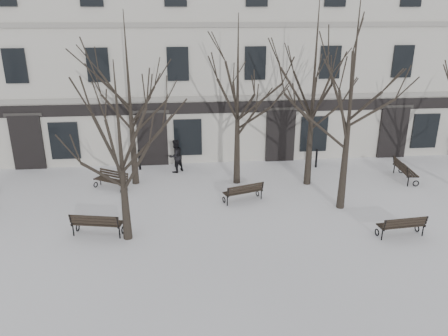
{
  "coord_description": "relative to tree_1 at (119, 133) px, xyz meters",
  "views": [
    {
      "loc": [
        -1.9,
        -14.91,
        8.01
      ],
      "look_at": [
        -0.12,
        3.0,
        1.47
      ],
      "focal_mm": 35.0,
      "sensor_mm": 36.0,
      "label": 1
    }
  ],
  "objects": [
    {
      "name": "tree_5",
      "position": [
        4.73,
        5.12,
        0.87
      ],
      "size": [
        5.53,
        5.53,
        7.89
      ],
      "color": "black",
      "rests_on": "ground"
    },
    {
      "name": "bollard_b",
      "position": [
        9.26,
        6.89,
        -3.51
      ],
      "size": [
        0.13,
        0.13,
        1.03
      ],
      "color": "black",
      "rests_on": "ground"
    },
    {
      "name": "bench_3",
      "position": [
        -1.26,
        4.93,
        -3.6
      ],
      "size": [
        1.74,
        1.42,
        0.86
      ],
      "rotation": [
        0.0,
        0.0,
        -0.57
      ],
      "color": "black",
      "rests_on": "ground"
    },
    {
      "name": "bench_1",
      "position": [
        -1.15,
        0.32,
        -3.55
      ],
      "size": [
        1.98,
        1.05,
        0.95
      ],
      "rotation": [
        0.0,
        0.0,
        2.94
      ],
      "color": "black",
      "rests_on": "ground"
    },
    {
      "name": "tree_1",
      "position": [
        0.0,
        0.0,
        0.0
      ],
      "size": [
        4.56,
        4.56,
        6.51
      ],
      "color": "black",
      "rests_on": "ground"
    },
    {
      "name": "bench_4",
      "position": [
        4.74,
        2.85,
        -3.58
      ],
      "size": [
        1.86,
        1.16,
        0.89
      ],
      "rotation": [
        0.0,
        0.0,
        3.47
      ],
      "color": "black",
      "rests_on": "ground"
    },
    {
      "name": "tree_4",
      "position": [
        -0.21,
        5.52,
        0.96
      ],
      "size": [
        5.63,
        5.63,
        8.04
      ],
      "color": "black",
      "rests_on": "ground"
    },
    {
      "name": "building",
      "position": [
        4.04,
        13.21,
        1.45
      ],
      "size": [
        40.4,
        10.2,
        11.4
      ],
      "color": "#BCB8AD",
      "rests_on": "ground"
    },
    {
      "name": "ground",
      "position": [
        4.04,
        0.25,
        -4.07
      ],
      "size": [
        100.0,
        100.0,
        0.0
      ],
      "primitive_type": "plane",
      "color": "white",
      "rests_on": "ground"
    },
    {
      "name": "tree_2",
      "position": [
        8.8,
        1.83,
        1.36
      ],
      "size": [
        6.07,
        6.07,
        8.68
      ],
      "color": "black",
      "rests_on": "ground"
    },
    {
      "name": "bollard_a",
      "position": [
        -0.15,
        7.46,
        -3.47
      ],
      "size": [
        0.14,
        0.14,
        1.11
      ],
      "color": "black",
      "rests_on": "ground"
    },
    {
      "name": "tree_6",
      "position": [
        8.13,
        4.63,
        1.3
      ],
      "size": [
        6.01,
        6.01,
        8.58
      ],
      "color": "black",
      "rests_on": "ground"
    },
    {
      "name": "bench_5",
      "position": [
        13.08,
        4.7,
        -3.54
      ],
      "size": [
        0.89,
        1.99,
        0.97
      ],
      "rotation": [
        0.0,
        0.0,
        1.47
      ],
      "color": "black",
      "rests_on": "ground"
    },
    {
      "name": "pedestrian_b",
      "position": [
        1.76,
        6.93,
        -4.07
      ],
      "size": [
        1.07,
        1.06,
        1.74
      ],
      "primitive_type": "imported",
      "rotation": [
        0.0,
        0.0,
        3.87
      ],
      "color": "black",
      "rests_on": "ground"
    },
    {
      "name": "bench_2",
      "position": [
        10.16,
        -0.89,
        -3.59
      ],
      "size": [
        1.8,
        0.79,
        0.88
      ],
      "rotation": [
        0.0,
        0.0,
        3.23
      ],
      "color": "black",
      "rests_on": "ground"
    }
  ]
}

